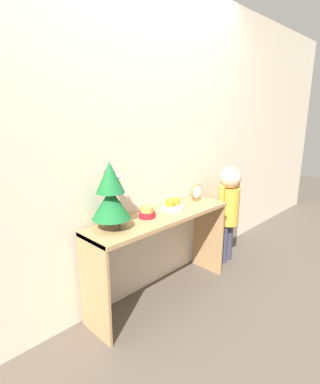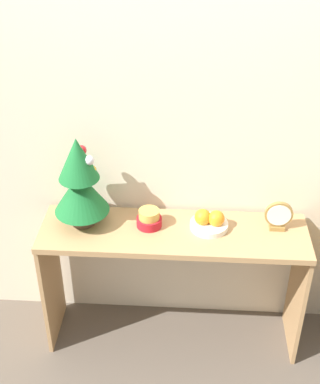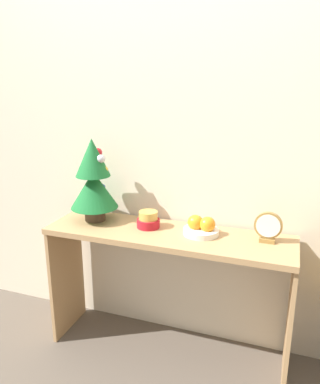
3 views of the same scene
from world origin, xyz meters
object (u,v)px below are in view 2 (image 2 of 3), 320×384
Objects in this scene: fruit_bowl at (209,221)px; singing_bowl at (149,219)px; mini_tree at (80,182)px; desk_clock at (279,216)px.

fruit_bowl is 1.49× the size of singing_bowl.
mini_tree is 0.64m from fruit_bowl.
mini_tree is 3.01× the size of desk_clock.
fruit_bowl is 0.33m from desk_clock.
singing_bowl is at bearing -179.05° from desk_clock.
fruit_bowl is at bearing -178.48° from desk_clock.
mini_tree is 0.38m from singing_bowl.
fruit_bowl is 0.29m from singing_bowl.
desk_clock is at bearing 0.95° from singing_bowl.
fruit_bowl is 1.19× the size of desk_clock.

